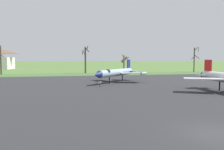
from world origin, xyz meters
The scene contains 9 objects.
ground_plane centered at (0.00, 0.00, 0.00)m, with size 600.00×600.00×0.00m, color #4C6B33.
asphalt_apron centered at (0.00, 18.89, 0.03)m, with size 84.80×62.97×0.05m, color #28282B.
grass_verge_strip centered at (0.00, 56.38, 0.03)m, with size 144.80×12.00×0.06m, color #3F622E.
jet_fighter_rear_center centered at (0.58, 32.11, 2.04)m, with size 11.79×12.14×4.59m.
info_placard_rear_center centered at (-3.68, 25.23, 0.64)m, with size 0.59×0.36×1.01m.
bare_tree_far_left centered at (-27.70, 60.21, 4.70)m, with size 2.75×2.79×9.72m.
bare_tree_left_of_center centered at (-2.81, 60.64, 4.69)m, with size 2.34×2.30×8.71m.
bare_tree_center centered at (9.85, 60.79, 3.36)m, with size 2.80×2.75×6.06m.
bare_tree_right_of_center centered at (34.49, 59.27, 4.64)m, with size 2.52×2.59×8.65m.
Camera 1 is at (-9.62, -13.38, 5.03)m, focal length 37.40 mm.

